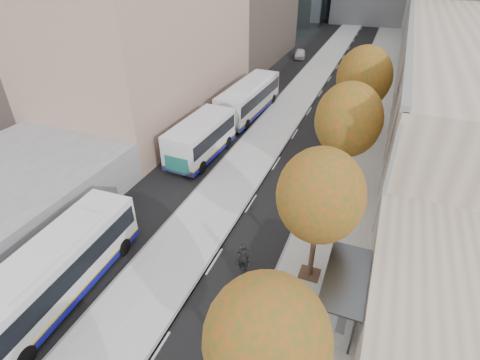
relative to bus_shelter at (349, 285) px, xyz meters
The scene contains 11 objects.
bus_platform 25.96m from the bus_shelter, 111.69° to the left, with size 4.25×150.00×0.15m, color #B1B1B1.
sidewalk 24.19m from the bus_shelter, 93.72° to the left, with size 4.75×150.00×0.08m, color gray.
building_tan 53.97m from the bus_shelter, 79.52° to the left, with size 18.00×92.00×8.00m, color gray.
bus_shelter is the anchor object (origin of this frame).
tree_b 6.93m from the bus_shelter, 109.31° to the right, with size 4.00×4.00×6.97m.
tree_c 4.23m from the bus_shelter, 135.67° to the left, with size 4.20×4.20×7.28m.
tree_d 11.70m from the bus_shelter, 100.71° to the left, with size 4.40×4.40×7.60m.
tree_e 20.45m from the bus_shelter, 95.95° to the left, with size 4.60×4.60×7.92m.
bus_far 22.07m from the bus_shelter, 126.95° to the left, with size 3.59×19.30×3.20m.
cyclist 5.61m from the bus_shelter, behind, with size 0.94×1.89×2.32m.
distant_car 47.81m from the bus_shelter, 106.52° to the left, with size 1.57×3.91×1.33m, color beige.
Camera 1 is at (5.41, -1.78, 15.35)m, focal length 28.00 mm.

